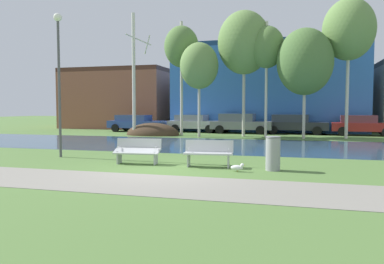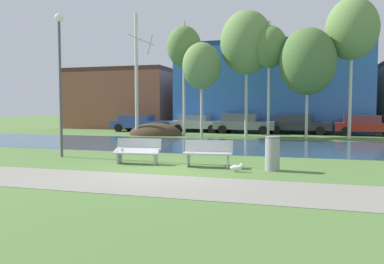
{
  "view_description": "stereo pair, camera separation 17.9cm",
  "coord_description": "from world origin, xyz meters",
  "px_view_note": "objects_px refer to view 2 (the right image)",
  "views": [
    {
      "loc": [
        4.02,
        -10.86,
        1.93
      ],
      "look_at": [
        0.46,
        2.01,
        1.08
      ],
      "focal_mm": 35.39,
      "sensor_mm": 36.0,
      "label": 1
    },
    {
      "loc": [
        4.2,
        -10.81,
        1.93
      ],
      "look_at": [
        0.46,
        2.01,
        1.08
      ],
      "focal_mm": 35.39,
      "sensor_mm": 36.0,
      "label": 2
    }
  ],
  "objects_px": {
    "parked_suv_fifth_red": "(365,125)",
    "bench_left": "(138,150)",
    "seagull": "(237,167)",
    "parked_sedan_second_silver": "(197,123)",
    "bench_right": "(208,153)",
    "trash_bin": "(272,153)",
    "parked_van_nearest_blue": "(140,123)",
    "parked_wagon_fourth_dark": "(297,124)",
    "streetlamp": "(60,63)",
    "parked_hatch_third_grey": "(243,123)"
  },
  "relations": [
    {
      "from": "parked_suv_fifth_red",
      "to": "bench_left",
      "type": "bearing_deg",
      "value": -120.19
    },
    {
      "from": "seagull",
      "to": "parked_sedan_second_silver",
      "type": "xyz_separation_m",
      "value": [
        -6.2,
        17.96,
        0.61
      ]
    },
    {
      "from": "bench_right",
      "to": "parked_sedan_second_silver",
      "type": "distance_m",
      "value": 18.0
    },
    {
      "from": "bench_left",
      "to": "trash_bin",
      "type": "xyz_separation_m",
      "value": [
        4.6,
        -0.18,
        0.08
      ]
    },
    {
      "from": "seagull",
      "to": "parked_van_nearest_blue",
      "type": "relative_size",
      "value": 0.09
    },
    {
      "from": "parked_sedan_second_silver",
      "to": "parked_wagon_fourth_dark",
      "type": "xyz_separation_m",
      "value": [
        7.72,
        -0.08,
        0.02
      ]
    },
    {
      "from": "streetlamp",
      "to": "parked_wagon_fourth_dark",
      "type": "bearing_deg",
      "value": 61.72
    },
    {
      "from": "parked_hatch_third_grey",
      "to": "parked_wagon_fourth_dark",
      "type": "relative_size",
      "value": 0.99
    },
    {
      "from": "parked_van_nearest_blue",
      "to": "parked_hatch_third_grey",
      "type": "xyz_separation_m",
      "value": [
        8.52,
        0.23,
        0.05
      ]
    },
    {
      "from": "parked_wagon_fourth_dark",
      "to": "seagull",
      "type": "bearing_deg",
      "value": -94.87
    },
    {
      "from": "bench_right",
      "to": "streetlamp",
      "type": "bearing_deg",
      "value": 172.05
    },
    {
      "from": "parked_sedan_second_silver",
      "to": "parked_wagon_fourth_dark",
      "type": "bearing_deg",
      "value": -0.56
    },
    {
      "from": "parked_hatch_third_grey",
      "to": "seagull",
      "type": "bearing_deg",
      "value": -82.09
    },
    {
      "from": "trash_bin",
      "to": "seagull",
      "type": "relative_size",
      "value": 2.35
    },
    {
      "from": "parked_hatch_third_grey",
      "to": "parked_sedan_second_silver",
      "type": "bearing_deg",
      "value": 173.25
    },
    {
      "from": "bench_right",
      "to": "seagull",
      "type": "distance_m",
      "value": 1.32
    },
    {
      "from": "parked_sedan_second_silver",
      "to": "parked_hatch_third_grey",
      "type": "height_order",
      "value": "parked_hatch_third_grey"
    },
    {
      "from": "seagull",
      "to": "parked_hatch_third_grey",
      "type": "distance_m",
      "value": 17.69
    },
    {
      "from": "bench_left",
      "to": "streetlamp",
      "type": "bearing_deg",
      "value": 166.73
    },
    {
      "from": "parked_wagon_fourth_dark",
      "to": "trash_bin",
      "type": "bearing_deg",
      "value": -91.68
    },
    {
      "from": "parked_van_nearest_blue",
      "to": "parked_hatch_third_grey",
      "type": "distance_m",
      "value": 8.52
    },
    {
      "from": "parked_van_nearest_blue",
      "to": "parked_sedan_second_silver",
      "type": "height_order",
      "value": "parked_sedan_second_silver"
    },
    {
      "from": "parked_van_nearest_blue",
      "to": "parked_sedan_second_silver",
      "type": "xyz_separation_m",
      "value": [
        4.75,
        0.68,
        0.01
      ]
    },
    {
      "from": "streetlamp",
      "to": "parked_van_nearest_blue",
      "type": "bearing_deg",
      "value": 103.23
    },
    {
      "from": "streetlamp",
      "to": "parked_wagon_fourth_dark",
      "type": "xyz_separation_m",
      "value": [
        8.78,
        16.31,
        -2.94
      ]
    },
    {
      "from": "trash_bin",
      "to": "seagull",
      "type": "height_order",
      "value": "trash_bin"
    },
    {
      "from": "parked_sedan_second_silver",
      "to": "parked_van_nearest_blue",
      "type": "bearing_deg",
      "value": -171.85
    },
    {
      "from": "trash_bin",
      "to": "streetlamp",
      "type": "distance_m",
      "value": 8.91
    },
    {
      "from": "streetlamp",
      "to": "parked_suv_fifth_red",
      "type": "relative_size",
      "value": 1.31
    },
    {
      "from": "bench_left",
      "to": "parked_hatch_third_grey",
      "type": "distance_m",
      "value": 16.85
    },
    {
      "from": "trash_bin",
      "to": "parked_sedan_second_silver",
      "type": "relative_size",
      "value": 0.24
    },
    {
      "from": "parked_hatch_third_grey",
      "to": "bench_left",
      "type": "bearing_deg",
      "value": -93.93
    },
    {
      "from": "trash_bin",
      "to": "parked_van_nearest_blue",
      "type": "height_order",
      "value": "parked_van_nearest_blue"
    },
    {
      "from": "parked_van_nearest_blue",
      "to": "parked_sedan_second_silver",
      "type": "bearing_deg",
      "value": 8.15
    },
    {
      "from": "streetlamp",
      "to": "parked_sedan_second_silver",
      "type": "height_order",
      "value": "streetlamp"
    },
    {
      "from": "streetlamp",
      "to": "parked_wagon_fourth_dark",
      "type": "distance_m",
      "value": 18.76
    },
    {
      "from": "bench_left",
      "to": "parked_sedan_second_silver",
      "type": "xyz_separation_m",
      "value": [
        -2.61,
        17.25,
        0.27
      ]
    },
    {
      "from": "bench_left",
      "to": "streetlamp",
      "type": "distance_m",
      "value": 4.97
    },
    {
      "from": "bench_right",
      "to": "seagull",
      "type": "bearing_deg",
      "value": -33.43
    },
    {
      "from": "parked_van_nearest_blue",
      "to": "trash_bin",
      "type": "bearing_deg",
      "value": -54.46
    },
    {
      "from": "trash_bin",
      "to": "parked_suv_fifth_red",
      "type": "distance_m",
      "value": 17.62
    },
    {
      "from": "bench_left",
      "to": "parked_hatch_third_grey",
      "type": "relative_size",
      "value": 0.35
    },
    {
      "from": "parked_wagon_fourth_dark",
      "to": "parked_suv_fifth_red",
      "type": "height_order",
      "value": "parked_wagon_fourth_dark"
    },
    {
      "from": "bench_left",
      "to": "parked_suv_fifth_red",
      "type": "relative_size",
      "value": 0.39
    },
    {
      "from": "seagull",
      "to": "parked_suv_fifth_red",
      "type": "height_order",
      "value": "parked_suv_fifth_red"
    },
    {
      "from": "parked_sedan_second_silver",
      "to": "parked_hatch_third_grey",
      "type": "bearing_deg",
      "value": -6.75
    },
    {
      "from": "bench_left",
      "to": "parked_hatch_third_grey",
      "type": "height_order",
      "value": "parked_hatch_third_grey"
    },
    {
      "from": "bench_left",
      "to": "parked_wagon_fourth_dark",
      "type": "distance_m",
      "value": 17.93
    },
    {
      "from": "bench_right",
      "to": "parked_suv_fifth_red",
      "type": "relative_size",
      "value": 0.39
    },
    {
      "from": "parked_van_nearest_blue",
      "to": "parked_wagon_fourth_dark",
      "type": "distance_m",
      "value": 12.49
    }
  ]
}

